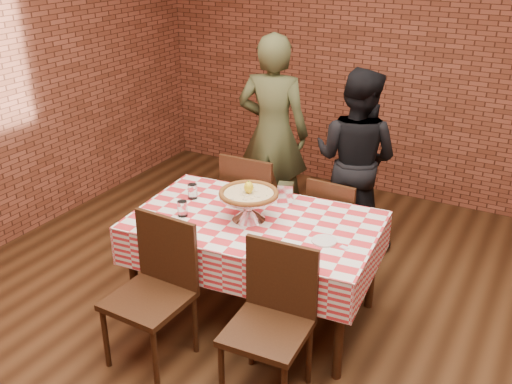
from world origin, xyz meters
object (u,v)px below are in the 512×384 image
(table, at_px, (255,268))
(water_glass_left, at_px, (182,209))
(chair_far_left, at_px, (257,204))
(diner_olive, at_px, (273,133))
(pizza, at_px, (249,194))
(condiment_caddy, at_px, (286,193))
(pizza_stand, at_px, (249,207))
(chair_far_right, at_px, (337,227))
(diner_black, at_px, (355,160))
(water_glass_right, at_px, (193,191))
(chair_near_left, at_px, (148,297))
(chair_near_right, at_px, (267,330))

(table, height_order, water_glass_left, water_glass_left)
(chair_far_left, bearing_deg, diner_olive, -76.50)
(table, distance_m, water_glass_left, 0.66)
(chair_far_left, bearing_deg, pizza, 112.80)
(condiment_caddy, bearing_deg, pizza_stand, -125.78)
(chair_far_right, relative_size, diner_olive, 0.49)
(pizza_stand, xyz_separation_m, pizza, (0.00, 0.00, 0.10))
(pizza_stand, bearing_deg, diner_black, 79.18)
(water_glass_right, relative_size, diner_olive, 0.06)
(diner_olive, bearing_deg, table, 101.33)
(pizza_stand, bearing_deg, table, 19.81)
(water_glass_right, relative_size, chair_far_left, 0.12)
(chair_near_left, distance_m, chair_far_right, 1.65)
(pizza, distance_m, diner_black, 1.39)
(water_glass_left, bearing_deg, table, 22.70)
(water_glass_left, bearing_deg, condiment_caddy, 44.94)
(condiment_caddy, height_order, chair_far_left, chair_far_left)
(condiment_caddy, relative_size, chair_near_left, 0.16)
(chair_far_left, relative_size, chair_far_right, 1.09)
(chair_near_left, distance_m, chair_far_left, 1.51)
(chair_far_right, bearing_deg, pizza, 67.79)
(water_glass_left, xyz_separation_m, diner_olive, (-0.10, 1.52, 0.07))
(pizza, xyz_separation_m, chair_far_right, (0.35, 0.78, -0.51))
(condiment_caddy, height_order, chair_near_left, chair_near_left)
(chair_near_right, bearing_deg, pizza, 123.08)
(condiment_caddy, xyz_separation_m, chair_far_left, (-0.46, 0.43, -0.37))
(chair_far_left, bearing_deg, chair_near_left, 90.19)
(pizza, xyz_separation_m, diner_olive, (-0.52, 1.35, -0.06))
(pizza_stand, bearing_deg, chair_near_left, -111.92)
(water_glass_left, relative_size, chair_near_right, 0.12)
(pizza, xyz_separation_m, water_glass_right, (-0.52, 0.09, -0.13))
(pizza, height_order, chair_near_left, pizza)
(chair_near_right, distance_m, diner_black, 2.05)
(chair_far_right, height_order, diner_olive, diner_olive)
(chair_near_left, xyz_separation_m, chair_far_right, (0.65, 1.52, -0.04))
(pizza_stand, height_order, pizza, pizza)
(water_glass_left, xyz_separation_m, chair_near_left, (0.12, -0.56, -0.34))
(table, distance_m, chair_near_right, 0.82)
(water_glass_right, bearing_deg, diner_black, 58.32)
(table, bearing_deg, water_glass_left, -157.30)
(water_glass_left, xyz_separation_m, chair_far_left, (0.06, 0.95, -0.34))
(pizza_stand, distance_m, chair_near_right, 0.91)
(table, relative_size, water_glass_left, 15.00)
(chair_near_right, bearing_deg, diner_olive, 113.15)
(pizza_stand, distance_m, chair_near_left, 0.88)
(chair_far_right, bearing_deg, condiment_caddy, 62.59)
(chair_near_left, bearing_deg, chair_far_left, 94.02)
(water_glass_left, height_order, diner_black, diner_black)
(pizza_stand, height_order, chair_near_right, pizza_stand)
(diner_black, bearing_deg, water_glass_right, 63.73)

